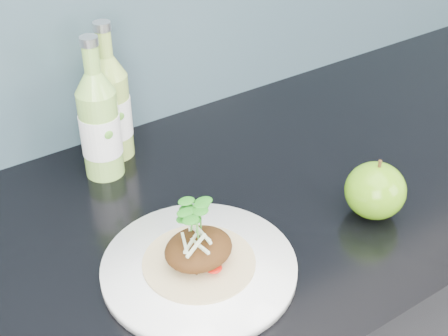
# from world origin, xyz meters

# --- Properties ---
(dinner_plate) EXTENTS (0.34, 0.34, 0.02)m
(dinner_plate) POSITION_xyz_m (-0.05, 1.60, 0.91)
(dinner_plate) COLOR white
(dinner_plate) RESTS_ON kitchen_counter
(pork_taco) EXTENTS (0.15, 0.15, 0.10)m
(pork_taco) POSITION_xyz_m (-0.05, 1.60, 0.94)
(pork_taco) COLOR tan
(pork_taco) RESTS_ON dinner_plate
(green_apple) EXTENTS (0.11, 0.11, 0.09)m
(green_apple) POSITION_xyz_m (0.23, 1.56, 0.94)
(green_apple) COLOR #408E0F
(green_apple) RESTS_ON kitchen_counter
(cider_bottle_left) EXTENTS (0.07, 0.07, 0.23)m
(cider_bottle_left) POSITION_xyz_m (-0.05, 1.88, 0.99)
(cider_bottle_left) COLOR #88BE4F
(cider_bottle_left) RESTS_ON kitchen_counter
(cider_bottle_right) EXTENTS (0.08, 0.08, 0.23)m
(cider_bottle_right) POSITION_xyz_m (-0.01, 1.92, 0.99)
(cider_bottle_right) COLOR #98BB4E
(cider_bottle_right) RESTS_ON kitchen_counter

